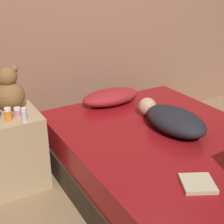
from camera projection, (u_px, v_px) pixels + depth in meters
ground_plane at (165, 186)px, 2.45m from camera, size 12.00×12.00×0.00m
wall_back at (91, 1)px, 2.89m from camera, size 8.00×0.06×2.60m
bed at (167, 162)px, 2.36m from camera, size 1.42×1.87×0.45m
nightstand at (13, 150)px, 2.39m from camera, size 0.44×0.44×0.59m
pillow at (111, 97)px, 2.82m from camera, size 0.55×0.28×0.14m
person_lying at (172, 119)px, 2.35m from camera, size 0.35×0.69×0.17m
teddy_bear at (9, 91)px, 2.31m from camera, size 0.22×0.22×0.34m
bottle_pink at (17, 112)px, 2.23m from camera, size 0.05×0.05×0.07m
bottle_orange at (8, 114)px, 2.16m from camera, size 0.05×0.05×0.09m
bottle_clear at (24, 115)px, 2.14m from camera, size 0.04×0.04×0.10m
book at (198, 183)px, 1.73m from camera, size 0.24×0.24×0.02m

